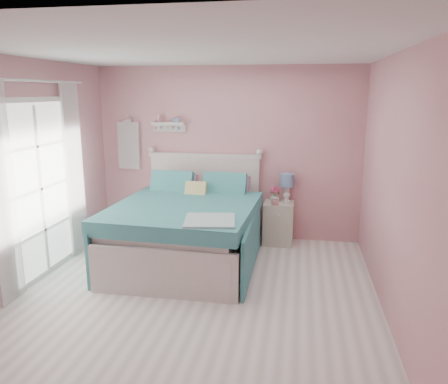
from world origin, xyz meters
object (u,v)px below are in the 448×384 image
(bed, at_px, (188,230))
(nightstand, at_px, (278,223))
(vase, at_px, (275,197))
(table_lamp, at_px, (287,182))
(teacup, at_px, (275,202))

(bed, bearing_deg, nightstand, 40.57)
(bed, relative_size, vase, 16.14)
(table_lamp, bearing_deg, bed, -141.85)
(teacup, bearing_deg, bed, -145.71)
(vase, bearing_deg, bed, -139.98)
(vase, xyz_separation_m, teacup, (0.01, -0.16, -0.03))
(bed, xyz_separation_m, vase, (1.09, 0.91, 0.27))
(bed, height_order, table_lamp, bed)
(vase, bearing_deg, table_lamp, 23.61)
(bed, height_order, teacup, bed)
(bed, height_order, nightstand, bed)
(nightstand, distance_m, teacup, 0.38)
(bed, xyz_separation_m, table_lamp, (1.26, 0.99, 0.49))
(nightstand, relative_size, vase, 4.43)
(table_lamp, height_order, vase, table_lamp)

